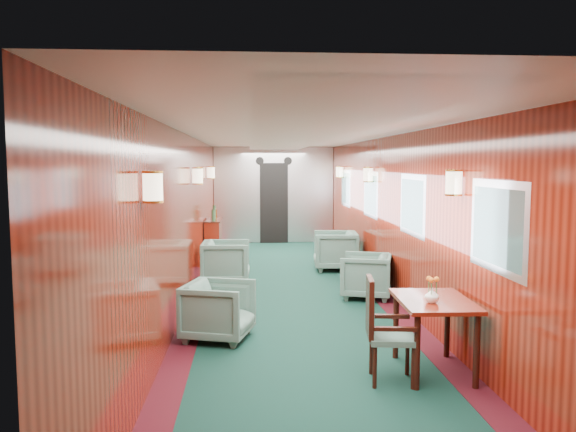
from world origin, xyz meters
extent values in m
plane|color=#0E3328|center=(0.00, 0.00, 0.00)|extent=(12.00, 12.00, 0.00)
cube|color=white|center=(0.00, 0.00, 2.35)|extent=(3.00, 12.00, 0.10)
cube|color=white|center=(0.00, 0.00, 2.36)|extent=(1.20, 12.00, 0.06)
cube|color=maroon|center=(0.00, 6.00, 1.20)|extent=(3.00, 0.10, 2.40)
cube|color=maroon|center=(0.00, -6.00, 1.20)|extent=(3.00, 0.10, 2.40)
cube|color=maroon|center=(-1.50, 0.00, 1.20)|extent=(0.10, 12.00, 2.40)
cube|color=maroon|center=(1.50, 0.00, 1.20)|extent=(0.10, 12.00, 2.40)
cube|color=#3A0B13|center=(-1.35, 0.00, 0.00)|extent=(0.30, 12.00, 0.01)
cube|color=#3A0B13|center=(1.35, 0.00, 0.00)|extent=(0.30, 12.00, 0.01)
cube|color=silver|center=(0.00, 5.92, 1.20)|extent=(2.98, 0.12, 2.38)
cube|color=black|center=(0.00, 5.84, 1.00)|extent=(0.70, 0.06, 2.00)
cylinder|color=black|center=(-0.35, 5.85, 2.05)|extent=(0.20, 0.04, 0.20)
cylinder|color=black|center=(0.35, 5.85, 2.05)|extent=(0.20, 0.04, 0.20)
cube|color=silver|center=(1.49, -3.50, 1.45)|extent=(0.02, 1.10, 0.80)
cube|color=slate|center=(1.48, -3.50, 1.45)|extent=(0.01, 0.96, 0.66)
cube|color=silver|center=(1.49, -1.00, 1.45)|extent=(0.02, 1.10, 0.80)
cube|color=slate|center=(1.48, -1.00, 1.45)|extent=(0.01, 0.96, 0.66)
cube|color=silver|center=(1.49, 1.50, 1.45)|extent=(0.02, 1.10, 0.80)
cube|color=slate|center=(1.48, 1.50, 1.45)|extent=(0.01, 0.96, 0.66)
cube|color=silver|center=(1.49, 4.00, 1.45)|extent=(0.02, 1.10, 0.80)
cube|color=slate|center=(1.48, 4.00, 1.45)|extent=(0.01, 0.96, 0.66)
cylinder|color=#FFF1C6|center=(-1.40, -3.50, 1.80)|extent=(0.16, 0.16, 0.24)
cylinder|color=gold|center=(-1.40, -3.50, 1.68)|extent=(0.17, 0.17, 0.02)
cylinder|color=#FFF1C6|center=(1.40, -2.70, 1.80)|extent=(0.16, 0.16, 0.24)
cylinder|color=gold|center=(1.40, -2.70, 1.68)|extent=(0.17, 0.17, 0.02)
cylinder|color=#FFF1C6|center=(-1.40, 0.50, 1.80)|extent=(0.16, 0.16, 0.24)
cylinder|color=gold|center=(-1.40, 0.50, 1.68)|extent=(0.17, 0.17, 0.02)
cylinder|color=#FFF1C6|center=(1.40, 1.30, 1.80)|extent=(0.16, 0.16, 0.24)
cylinder|color=gold|center=(1.40, 1.30, 1.68)|extent=(0.17, 0.17, 0.02)
cylinder|color=#FFF1C6|center=(-1.40, 3.50, 1.80)|extent=(0.16, 0.16, 0.24)
cylinder|color=gold|center=(-1.40, 3.50, 1.68)|extent=(0.17, 0.17, 0.02)
cylinder|color=#FFF1C6|center=(1.40, 4.30, 1.80)|extent=(0.16, 0.16, 0.24)
cylinder|color=gold|center=(1.40, 4.30, 1.68)|extent=(0.17, 0.17, 0.02)
cube|color=maroon|center=(1.12, -3.02, 0.69)|extent=(0.70, 0.97, 0.04)
cylinder|color=black|center=(0.84, -3.42, 0.34)|extent=(0.06, 0.06, 0.67)
cylinder|color=black|center=(1.37, -3.44, 0.34)|extent=(0.06, 0.06, 0.67)
cylinder|color=black|center=(0.87, -2.60, 0.34)|extent=(0.06, 0.06, 0.67)
cylinder|color=black|center=(1.40, -2.62, 0.34)|extent=(0.06, 0.06, 0.67)
cube|color=#1F4844|center=(0.67, -3.22, 0.41)|extent=(0.46, 0.46, 0.05)
cube|color=black|center=(0.47, -3.19, 0.69)|extent=(0.09, 0.38, 0.53)
cube|color=#1F4844|center=(0.49, -3.19, 0.64)|extent=(0.05, 0.28, 0.32)
cube|color=black|center=(0.64, -3.42, 0.55)|extent=(0.38, 0.09, 0.04)
cube|color=black|center=(0.70, -3.01, 0.55)|extent=(0.38, 0.09, 0.04)
cylinder|color=black|center=(0.48, -3.36, 0.19)|extent=(0.04, 0.04, 0.38)
cylinder|color=black|center=(0.82, -3.41, 0.19)|extent=(0.04, 0.04, 0.38)
cylinder|color=black|center=(0.52, -3.03, 0.19)|extent=(0.04, 0.04, 0.38)
cylinder|color=black|center=(0.86, -3.07, 0.19)|extent=(0.04, 0.04, 0.38)
cube|color=maroon|center=(-1.34, 3.09, 0.43)|extent=(0.29, 0.96, 0.86)
cube|color=black|center=(-1.33, 3.09, 0.86)|extent=(0.31, 0.98, 0.02)
cylinder|color=#285131|center=(-1.32, 2.85, 0.98)|extent=(0.07, 0.07, 0.22)
cylinder|color=#285131|center=(-1.32, 3.19, 1.01)|extent=(0.06, 0.06, 0.28)
cylinder|color=gold|center=(-1.32, 3.38, 0.96)|extent=(0.08, 0.08, 0.18)
imported|color=white|center=(1.05, -3.16, 0.78)|extent=(0.16, 0.16, 0.14)
imported|color=#1F4844|center=(-0.97, -1.86, 0.33)|extent=(0.89, 0.88, 0.66)
imported|color=#1F4844|center=(-1.01, 1.15, 0.36)|extent=(0.80, 0.78, 0.71)
imported|color=#1F4844|center=(1.10, -0.02, 0.33)|extent=(0.89, 0.88, 0.66)
imported|color=#1F4844|center=(0.98, 2.18, 0.36)|extent=(0.86, 0.84, 0.73)
camera|label=1|loc=(-0.62, -8.12, 1.99)|focal=35.00mm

